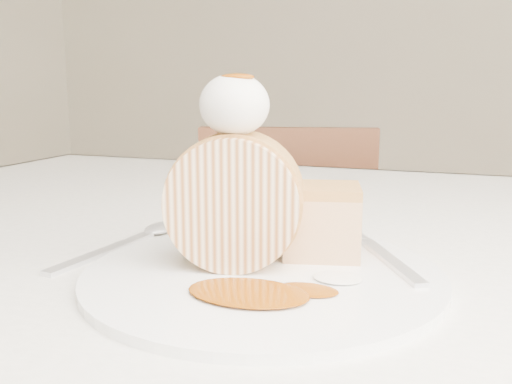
% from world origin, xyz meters
% --- Properties ---
extents(table, '(1.40, 0.90, 0.75)m').
position_xyz_m(table, '(0.00, 0.20, 0.66)').
color(table, white).
rests_on(table, ground).
extents(chair_far, '(0.47, 0.47, 0.82)m').
position_xyz_m(chair_far, '(-0.21, 0.82, 0.47)').
color(chair_far, brown).
rests_on(chair_far, ground).
extents(plate, '(0.37, 0.37, 0.01)m').
position_xyz_m(plate, '(0.01, -0.02, 0.75)').
color(plate, white).
rests_on(plate, table).
extents(roulade_slice, '(0.12, 0.09, 0.11)m').
position_xyz_m(roulade_slice, '(-0.02, -0.01, 0.81)').
color(roulade_slice, beige).
rests_on(roulade_slice, plate).
extents(cake_chunk, '(0.08, 0.08, 0.06)m').
position_xyz_m(cake_chunk, '(0.05, 0.04, 0.79)').
color(cake_chunk, tan).
rests_on(cake_chunk, plate).
extents(whipped_cream, '(0.06, 0.06, 0.05)m').
position_xyz_m(whipped_cream, '(-0.02, -0.01, 0.90)').
color(whipped_cream, white).
rests_on(whipped_cream, roulade_slice).
extents(caramel_drizzle, '(0.03, 0.02, 0.01)m').
position_xyz_m(caramel_drizzle, '(-0.01, -0.01, 0.93)').
color(caramel_drizzle, '#823B05').
rests_on(caramel_drizzle, whipped_cream).
extents(caramel_pool, '(0.11, 0.08, 0.00)m').
position_xyz_m(caramel_pool, '(0.02, -0.08, 0.76)').
color(caramel_pool, '#823B05').
rests_on(caramel_pool, plate).
extents(fork, '(0.11, 0.17, 0.00)m').
position_xyz_m(fork, '(0.11, 0.04, 0.76)').
color(fork, silver).
rests_on(fork, plate).
extents(spoon, '(0.05, 0.18, 0.00)m').
position_xyz_m(spoon, '(-0.16, -0.00, 0.75)').
color(spoon, silver).
rests_on(spoon, table).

